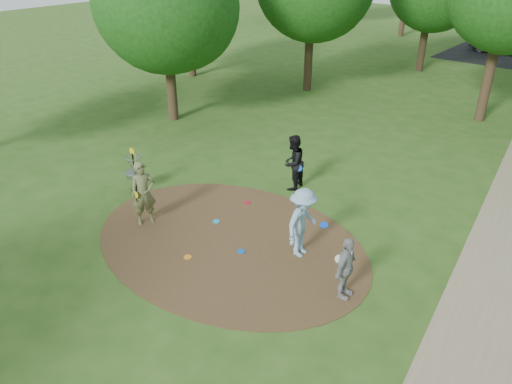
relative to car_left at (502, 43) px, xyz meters
The scene contains 14 objects.
ground 30.59m from the car_left, 86.88° to the right, with size 100.00×100.00×0.00m, color #2D5119.
dirt_clearing 30.59m from the car_left, 86.88° to the right, with size 8.40×8.40×0.02m, color #47301C.
footpath 29.69m from the car_left, 74.03° to the right, with size 2.00×40.00×0.01m, color #8C7A5B.
player_observer_with_disc 31.37m from the car_left, 91.71° to the right, with size 0.74×0.85×1.98m.
player_throwing_with_disc 29.94m from the car_left, 83.12° to the right, with size 1.20×1.33×1.97m.
player_walking_with_disc 26.72m from the car_left, 87.69° to the right, with size 0.83×1.01×1.90m.
player_waiting_with_disc 31.00m from the car_left, 80.00° to the right, with size 0.51×0.99×1.62m.
disc_ground_cyan 30.02m from the car_left, 88.74° to the right, with size 0.22×0.22×0.02m, color #1CAAE2.
disc_ground_blue 30.81m from the car_left, 85.75° to the right, with size 0.22×0.22×0.02m, color blue.
disc_ground_red 28.53m from the car_left, 88.79° to the right, with size 0.22×0.22×0.02m, color red.
car_left is the anchor object (origin of this frame).
disc_ground_orange 31.87m from the car_left, 87.55° to the right, with size 0.22×0.22×0.02m, color orange.
disc_golf_basket 30.37m from the car_left, 95.36° to the right, with size 0.63×0.63×1.54m.
tree_ring 21.22m from the car_left, 81.31° to the right, with size 37.39×46.34×9.86m.
Camera 1 is at (8.17, -8.60, 7.80)m, focal length 35.00 mm.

